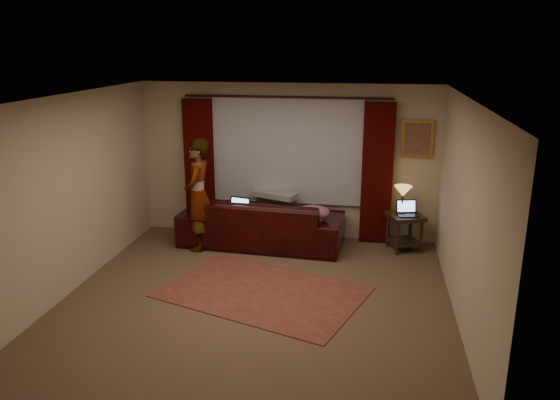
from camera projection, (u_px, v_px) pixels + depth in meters
The scene contains 20 objects.
floor at pixel (257, 298), 7.17m from camera, with size 5.00×5.00×0.01m, color brown.
ceiling at pixel (255, 98), 6.44m from camera, with size 5.00×5.00×0.02m, color silver.
wall_back at pixel (287, 161), 9.17m from camera, with size 5.00×0.02×2.60m, color #BCAD91.
wall_front at pixel (191, 289), 4.44m from camera, with size 5.00×0.02×2.60m, color #BCAD91.
wall_left at pixel (71, 194), 7.21m from camera, with size 0.02×5.00×2.60m, color #BCAD91.
wall_right at pixel (464, 213), 6.40m from camera, with size 0.02×5.00×2.60m, color #BCAD91.
sheer_curtain at pixel (287, 150), 9.06m from camera, with size 2.50×0.05×1.80m, color #A2A2AA.
drape_left at pixel (200, 167), 9.34m from camera, with size 0.50×0.14×2.30m, color #300403.
drape_right at pixel (377, 173), 8.86m from camera, with size 0.50×0.14×2.30m, color #300403.
curtain_rod at pixel (286, 97), 8.76m from camera, with size 0.04×0.04×3.40m, color black.
picture_frame at pixel (417, 139), 8.68m from camera, with size 0.50×0.04×0.60m, color #B88536.
sofa at pixel (261, 214), 8.91m from camera, with size 2.65×1.14×1.07m, color black.
throw_blanket at pixel (275, 178), 9.04m from camera, with size 0.76×0.30×0.09m, color gray.
clothing_pile at pixel (314, 213), 8.58m from camera, with size 0.53×0.40×0.22m, color #834F5F.
laptop_sofa at pixel (236, 207), 8.82m from camera, with size 0.35×0.38×0.26m, color black, non-canonical shape.
area_rug at pixel (263, 291), 7.33m from camera, with size 2.59×1.72×0.01m, color brown.
end_table at pixel (404, 232), 8.75m from camera, with size 0.52×0.52×0.60m, color black.
tiffany_lamp at pixel (402, 200), 8.66m from camera, with size 0.28×0.28×0.45m, color #A48E4A, non-canonical shape.
laptop_table at pixel (408, 209), 8.58m from camera, with size 0.32×0.35×0.23m, color black, non-canonical shape.
person at pixel (198, 195), 8.64m from camera, with size 0.53×0.53×1.80m, color gray.
Camera 1 is at (1.39, -6.38, 3.23)m, focal length 35.00 mm.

